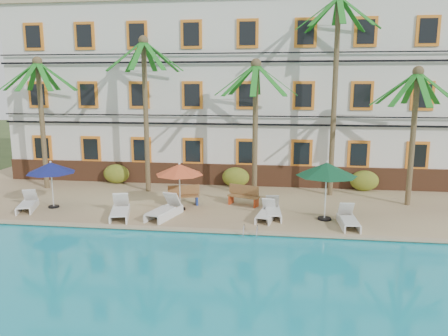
# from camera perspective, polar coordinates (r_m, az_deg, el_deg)

# --- Properties ---
(ground) EXTENTS (100.00, 100.00, 0.00)m
(ground) POSITION_cam_1_polar(r_m,az_deg,el_deg) (18.09, -3.71, -7.97)
(ground) COLOR #384C23
(ground) RESTS_ON ground
(pool_deck) EXTENTS (30.00, 12.00, 0.25)m
(pool_deck) POSITION_cam_1_polar(r_m,az_deg,el_deg) (22.78, -1.27, -3.64)
(pool_deck) COLOR tan
(pool_deck) RESTS_ON ground
(swimming_pool) EXTENTS (26.00, 12.00, 0.20)m
(swimming_pool) POSITION_cam_1_polar(r_m,az_deg,el_deg) (11.84, -10.64, -18.35)
(swimming_pool) COLOR #179CB2
(swimming_pool) RESTS_ON ground
(pool_coping) EXTENTS (30.00, 0.35, 0.06)m
(pool_coping) POSITION_cam_1_polar(r_m,az_deg,el_deg) (17.17, -4.31, -8.05)
(pool_coping) COLOR tan
(pool_coping) RESTS_ON pool_deck
(hotel_building) EXTENTS (25.40, 6.44, 10.22)m
(hotel_building) POSITION_cam_1_polar(r_m,az_deg,el_deg) (26.98, 0.31, 9.91)
(hotel_building) COLOR silver
(hotel_building) RESTS_ON pool_deck
(palm_a) EXTENTS (4.02, 4.02, 7.00)m
(palm_a) POSITION_cam_1_polar(r_m,az_deg,el_deg) (25.23, -22.83, 7.65)
(palm_a) COLOR brown
(palm_a) RESTS_ON pool_deck
(palm_b) EXTENTS (4.02, 4.02, 7.99)m
(palm_b) POSITION_cam_1_polar(r_m,az_deg,el_deg) (22.93, -10.26, 9.51)
(palm_b) COLOR brown
(palm_b) RESTS_ON pool_deck
(palm_c) EXTENTS (4.02, 4.02, 6.80)m
(palm_c) POSITION_cam_1_polar(r_m,az_deg,el_deg) (21.46, 4.13, 7.72)
(palm_c) COLOR brown
(palm_c) RESTS_ON pool_deck
(palm_d) EXTENTS (4.02, 4.02, 9.92)m
(palm_d) POSITION_cam_1_polar(r_m,az_deg,el_deg) (22.43, 14.38, 12.12)
(palm_d) COLOR brown
(palm_d) RESTS_ON pool_deck
(palm_e) EXTENTS (4.02, 4.02, 6.40)m
(palm_e) POSITION_cam_1_polar(r_m,az_deg,el_deg) (21.74, 23.63, 6.24)
(palm_e) COLOR brown
(palm_e) RESTS_ON pool_deck
(shrub_left) EXTENTS (1.50, 0.90, 1.10)m
(shrub_left) POSITION_cam_1_polar(r_m,az_deg,el_deg) (25.66, -13.88, -0.75)
(shrub_left) COLOR #235E1A
(shrub_left) RESTS_ON pool_deck
(shrub_mid) EXTENTS (1.50, 0.90, 1.10)m
(shrub_mid) POSITION_cam_1_polar(r_m,az_deg,el_deg) (24.05, 1.54, -1.20)
(shrub_mid) COLOR #235E1A
(shrub_mid) RESTS_ON pool_deck
(shrub_right) EXTENTS (1.50, 0.90, 1.10)m
(shrub_right) POSITION_cam_1_polar(r_m,az_deg,el_deg) (24.33, 17.86, -1.59)
(shrub_right) COLOR #235E1A
(shrub_right) RESTS_ON pool_deck
(umbrella_blue) EXTENTS (2.18, 2.18, 2.18)m
(umbrella_blue) POSITION_cam_1_polar(r_m,az_deg,el_deg) (21.28, -21.68, 0.01)
(umbrella_blue) COLOR black
(umbrella_blue) RESTS_ON pool_deck
(umbrella_red) EXTENTS (2.17, 2.17, 2.17)m
(umbrella_red) POSITION_cam_1_polar(r_m,az_deg,el_deg) (19.52, -5.85, -0.22)
(umbrella_red) COLOR black
(umbrella_red) RESTS_ON pool_deck
(umbrella_green) EXTENTS (2.51, 2.51, 2.51)m
(umbrella_green) POSITION_cam_1_polar(r_m,az_deg,el_deg) (18.41, 13.26, -0.21)
(umbrella_green) COLOR black
(umbrella_green) RESTS_ON pool_deck
(lounger_a) EXTENTS (1.19, 1.90, 0.85)m
(lounger_a) POSITION_cam_1_polar(r_m,az_deg,el_deg) (21.70, -24.27, -4.28)
(lounger_a) COLOR silver
(lounger_a) RESTS_ON pool_deck
(lounger_b) EXTENTS (1.25, 2.15, 0.96)m
(lounger_b) POSITION_cam_1_polar(r_m,az_deg,el_deg) (19.17, -13.43, -5.40)
(lounger_b) COLOR silver
(lounger_b) RESTS_ON pool_deck
(lounger_c) EXTENTS (1.27, 2.19, 0.98)m
(lounger_c) POSITION_cam_1_polar(r_m,az_deg,el_deg) (18.87, -7.76, -5.45)
(lounger_c) COLOR silver
(lounger_c) RESTS_ON pool_deck
(lounger_d) EXTENTS (0.89, 1.79, 0.81)m
(lounger_d) POSITION_cam_1_polar(r_m,az_deg,el_deg) (18.51, 5.54, -5.89)
(lounger_d) COLOR silver
(lounger_d) RESTS_ON pool_deck
(lounger_e) EXTENTS (0.79, 1.84, 0.85)m
(lounger_e) POSITION_cam_1_polar(r_m,az_deg,el_deg) (18.88, 6.40, -5.54)
(lounger_e) COLOR silver
(lounger_e) RESTS_ON pool_deck
(lounger_f) EXTENTS (0.73, 1.85, 0.86)m
(lounger_f) POSITION_cam_1_polar(r_m,az_deg,el_deg) (18.24, 15.93, -6.48)
(lounger_f) COLOR silver
(lounger_f) RESTS_ON pool_deck
(bench_left) EXTENTS (1.57, 0.93, 0.93)m
(bench_left) POSITION_cam_1_polar(r_m,az_deg,el_deg) (20.61, -5.42, -3.55)
(bench_left) COLOR olive
(bench_left) RESTS_ON pool_deck
(bench_right) EXTENTS (1.57, 0.94, 0.93)m
(bench_right) POSITION_cam_1_polar(r_m,az_deg,el_deg) (20.54, 2.66, -3.56)
(bench_right) COLOR olive
(bench_right) RESTS_ON pool_deck
(pool_ladder) EXTENTS (0.54, 0.74, 0.74)m
(pool_ladder) POSITION_cam_1_polar(r_m,az_deg,el_deg) (16.78, 3.50, -8.60)
(pool_ladder) COLOR silver
(pool_ladder) RESTS_ON ground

